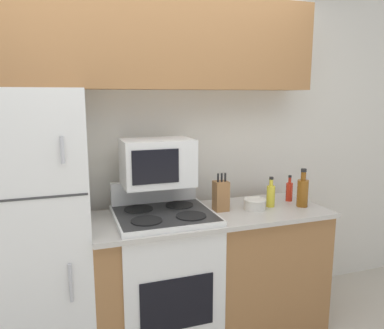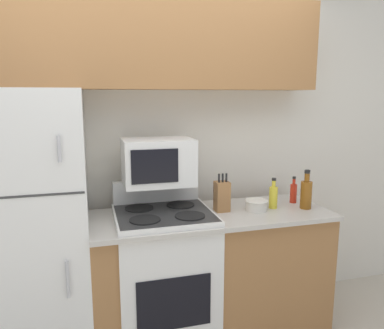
% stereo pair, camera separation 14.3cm
% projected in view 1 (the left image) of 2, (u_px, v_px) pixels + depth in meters
% --- Properties ---
extents(wall_back, '(8.00, 0.05, 2.55)m').
position_uv_depth(wall_back, '(147.00, 154.00, 2.81)').
color(wall_back, silver).
rests_on(wall_back, ground_plane).
extents(lower_cabinets, '(1.65, 0.62, 0.91)m').
position_uv_depth(lower_cabinets, '(210.00, 273.00, 2.68)').
color(lower_cabinets, '#9E6B3D').
rests_on(lower_cabinets, ground_plane).
extents(refrigerator, '(0.70, 0.70, 1.75)m').
position_uv_depth(refrigerator, '(29.00, 235.00, 2.27)').
color(refrigerator, white).
rests_on(refrigerator, ground_plane).
extents(upper_cabinets, '(2.35, 0.31, 0.62)m').
position_uv_depth(upper_cabinets, '(150.00, 43.00, 2.50)').
color(upper_cabinets, '#9E6B3D').
rests_on(upper_cabinets, refrigerator).
extents(stove, '(0.65, 0.60, 1.11)m').
position_uv_depth(stove, '(165.00, 277.00, 2.55)').
color(stove, white).
rests_on(stove, ground_plane).
extents(microwave, '(0.47, 0.33, 0.31)m').
position_uv_depth(microwave, '(157.00, 162.00, 2.52)').
color(microwave, white).
rests_on(microwave, stove).
extents(knife_block, '(0.10, 0.09, 0.27)m').
position_uv_depth(knife_block, '(221.00, 196.00, 2.61)').
color(knife_block, '#9E6B3D').
rests_on(knife_block, lower_cabinets).
extents(bowl, '(0.16, 0.16, 0.08)m').
position_uv_depth(bowl, '(255.00, 204.00, 2.65)').
color(bowl, silver).
rests_on(bowl, lower_cabinets).
extents(bottle_cooking_spray, '(0.06, 0.06, 0.22)m').
position_uv_depth(bottle_cooking_spray, '(271.00, 195.00, 2.71)').
color(bottle_cooking_spray, gold).
rests_on(bottle_cooking_spray, lower_cabinets).
extents(bottle_hot_sauce, '(0.05, 0.05, 0.20)m').
position_uv_depth(bottle_hot_sauce, '(289.00, 191.00, 2.86)').
color(bottle_hot_sauce, red).
rests_on(bottle_hot_sauce, lower_cabinets).
extents(bottle_whiskey, '(0.08, 0.08, 0.28)m').
position_uv_depth(bottle_whiskey, '(303.00, 192.00, 2.71)').
color(bottle_whiskey, brown).
rests_on(bottle_whiskey, lower_cabinets).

